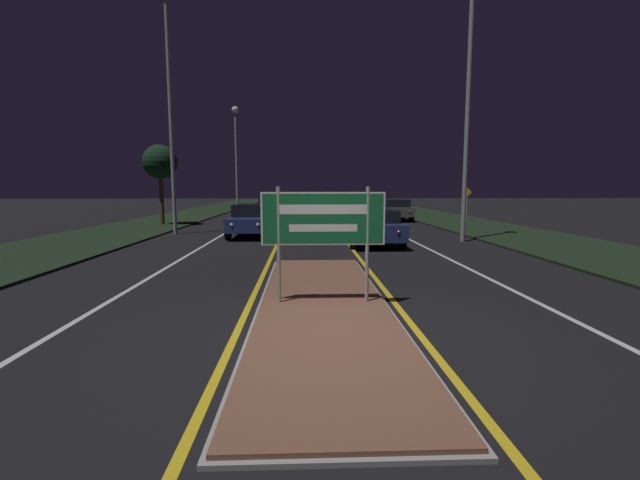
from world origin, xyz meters
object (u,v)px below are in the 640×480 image
object	(u,v)px
streetlight_left_near	(169,83)
car_approaching_1	(270,207)
streetlight_left_far	(236,140)
streetlight_right_near	(470,51)
warning_sign	(467,201)
car_receding_1	(394,209)
car_receding_0	(372,226)
car_receding_2	(371,204)
highway_sign	(323,223)
car_approaching_0	(251,220)

from	to	relation	value
streetlight_left_near	car_approaching_1	size ratio (longest dim) A/B	2.62
streetlight_left_far	streetlight_right_near	xyz separation A→B (m)	(12.45, -20.89, 1.25)
streetlight_right_near	warning_sign	world-z (taller)	streetlight_right_near
car_receding_1	warning_sign	xyz separation A→B (m)	(4.42, -1.33, 0.61)
car_receding_1	car_approaching_1	world-z (taller)	car_approaching_1
car_receding_1	warning_sign	distance (m)	4.66
car_receding_0	streetlight_right_near	bearing A→B (deg)	10.31
streetlight_right_near	car_receding_2	bearing A→B (deg)	91.49
car_receding_2	highway_sign	bearing A→B (deg)	-100.59
streetlight_right_near	car_receding_1	distance (m)	13.15
streetlight_left_near	streetlight_left_far	world-z (taller)	streetlight_left_near
streetlight_left_far	car_receding_1	distance (m)	16.36
car_approaching_1	highway_sign	bearing A→B (deg)	-83.34
streetlight_right_near	car_approaching_0	size ratio (longest dim) A/B	2.78
car_receding_2	warning_sign	xyz separation A→B (m)	(4.51, -10.96, 0.61)
streetlight_left_far	car_approaching_0	size ratio (longest dim) A/B	2.24
highway_sign	car_receding_0	size ratio (longest dim) A/B	0.52
warning_sign	streetlight_left_near	bearing A→B (deg)	-158.17
highway_sign	car_receding_0	xyz separation A→B (m)	(2.34, 8.81, -0.86)
car_approaching_0	car_receding_1	bearing A→B (deg)	46.66
car_receding_1	car_approaching_1	size ratio (longest dim) A/B	0.98
car_receding_2	car_approaching_0	size ratio (longest dim) A/B	1.16
highway_sign	warning_sign	size ratio (longest dim) A/B	1.07
streetlight_left_near	streetlight_left_far	size ratio (longest dim) A/B	1.21
highway_sign	car_receding_0	distance (m)	9.16
car_receding_0	warning_sign	world-z (taller)	warning_sign
car_receding_1	car_approaching_0	distance (m)	12.43
highway_sign	streetlight_right_near	size ratio (longest dim) A/B	0.20
car_receding_1	car_approaching_1	bearing A→B (deg)	155.44
car_receding_2	car_approaching_0	xyz separation A→B (m)	(-8.45, -18.66, 0.01)
car_receding_2	car_approaching_0	world-z (taller)	car_approaching_0
car_receding_0	car_approaching_0	size ratio (longest dim) A/B	1.07
highway_sign	warning_sign	world-z (taller)	highway_sign
highway_sign	car_receding_0	world-z (taller)	highway_sign
car_approaching_0	car_approaching_1	distance (m)	12.99
streetlight_left_far	car_receding_2	bearing A→B (deg)	-0.11
streetlight_right_near	car_approaching_1	size ratio (longest dim) A/B	2.68
warning_sign	car_receding_2	bearing A→B (deg)	112.35
highway_sign	streetlight_left_near	size ratio (longest dim) A/B	0.21
streetlight_right_near	car_receding_1	bearing A→B (deg)	92.35
streetlight_left_near	car_receding_1	xyz separation A→B (m)	(12.26, 8.02, -6.21)
highway_sign	car_approaching_1	distance (m)	24.90
highway_sign	car_receding_1	size ratio (longest dim) A/B	0.55
car_receding_1	car_receding_2	distance (m)	9.62
car_receding_1	car_approaching_0	world-z (taller)	car_approaching_0
streetlight_left_near	car_approaching_0	bearing A→B (deg)	-15.29
streetlight_right_near	warning_sign	size ratio (longest dim) A/B	5.32
streetlight_left_far	car_approaching_0	xyz separation A→B (m)	(3.46, -18.68, -5.55)
car_receding_2	car_approaching_0	bearing A→B (deg)	-114.35
car_receding_0	car_receding_1	bearing A→B (deg)	73.99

